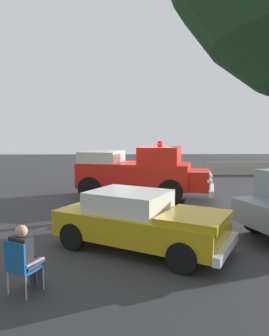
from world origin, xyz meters
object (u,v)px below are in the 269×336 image
classic_hot_rod (141,220)px  lawn_chair_by_car (118,201)px  lawn_chair_near_truck (20,264)px  vintage_fire_truck (140,172)px  spectator_seated (26,255)px

classic_hot_rod → lawn_chair_by_car: 3.03m
classic_hot_rod → lawn_chair_near_truck: bearing=-135.5°
classic_hot_rod → lawn_chair_near_truck: size_ratio=4.61×
vintage_fire_truck → lawn_chair_by_car: vintage_fire_truck is taller
lawn_chair_near_truck → spectator_seated: 0.17m
classic_hot_rod → lawn_chair_near_truck: (-2.28, -2.24, -0.16)m
vintage_fire_truck → lawn_chair_by_car: size_ratio=6.19×
vintage_fire_truck → classic_hot_rod: size_ratio=1.34×
classic_hot_rod → spectator_seated: size_ratio=3.64×
lawn_chair_near_truck → lawn_chair_by_car: size_ratio=1.00×
classic_hot_rod → spectator_seated: bearing=-136.2°
lawn_chair_near_truck → lawn_chair_by_car: 5.45m
vintage_fire_truck → classic_hot_rod: vintage_fire_truck is taller
classic_hot_rod → lawn_chair_by_car: classic_hot_rod is taller
lawn_chair_near_truck → spectator_seated: bearing=60.9°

